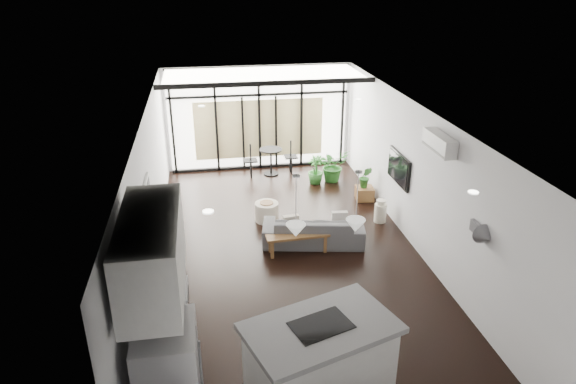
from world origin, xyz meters
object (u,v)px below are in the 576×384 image
object	(u,v)px
console_bench	(298,243)
milk_can	(380,211)
tv	(399,168)
sofa	(313,225)
island	(320,358)
pouf	(267,212)

from	to	relation	value
console_bench	milk_can	distance (m)	2.26
tv	milk_can	bearing A→B (deg)	147.27
sofa	console_bench	size ratio (longest dim) A/B	1.64
island	sofa	world-z (taller)	island
island	pouf	bearing A→B (deg)	71.83
console_bench	tv	xyz separation A→B (m)	(2.29, 0.83, 1.10)
island	sofa	xyz separation A→B (m)	(0.76, 3.87, -0.12)
tv	pouf	bearing A→B (deg)	166.61
island	tv	size ratio (longest dim) A/B	1.72
sofa	pouf	size ratio (longest dim) A/B	3.89
pouf	tv	xyz separation A→B (m)	(2.71, -0.64, 1.09)
console_bench	milk_can	size ratio (longest dim) A/B	2.38
island	console_bench	world-z (taller)	island
console_bench	pouf	bearing A→B (deg)	103.22
island	sofa	bearing A→B (deg)	60.31
pouf	island	bearing A→B (deg)	-89.54
island	tv	bearing A→B (deg)	39.99
console_bench	tv	world-z (taller)	tv
tv	sofa	bearing A→B (deg)	-165.46
pouf	milk_can	xyz separation A→B (m)	(2.44, -0.48, 0.05)
tv	island	bearing A→B (deg)	-121.38
island	sofa	distance (m)	3.95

